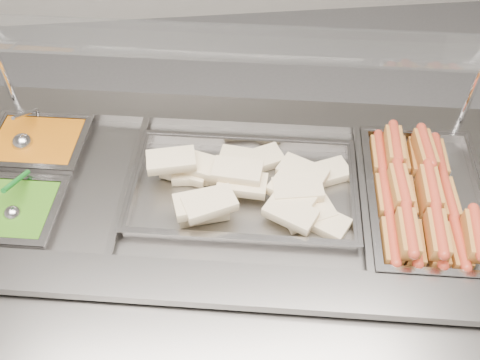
{
  "coord_description": "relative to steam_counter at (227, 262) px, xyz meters",
  "views": [
    {
      "loc": [
        -0.12,
        -0.63,
        1.92
      ],
      "look_at": [
        -0.03,
        0.33,
        0.82
      ],
      "focal_mm": 40.0,
      "sensor_mm": 36.0,
      "label": 1
    }
  ],
  "objects": [
    {
      "name": "steam_counter",
      "position": [
        0.0,
        0.0,
        0.0
      ],
      "size": [
        1.77,
        1.01,
        0.8
      ],
      "color": "slate",
      "rests_on": "ground"
    },
    {
      "name": "tray_rail",
      "position": [
        -0.08,
        -0.45,
        0.36
      ],
      "size": [
        1.62,
        0.59,
        0.05
      ],
      "color": "gray",
      "rests_on": "steam_counter"
    },
    {
      "name": "sneeze_guard",
      "position": [
        0.03,
        0.19,
        0.72
      ],
      "size": [
        1.49,
        0.51,
        0.39
      ],
      "color": "silver",
      "rests_on": "steam_counter"
    },
    {
      "name": "pan_hotdogs",
      "position": [
        0.55,
        -0.09,
        0.36
      ],
      "size": [
        0.38,
        0.53,
        0.09
      ],
      "color": "gray",
      "rests_on": "steam_counter"
    },
    {
      "name": "pan_wraps",
      "position": [
        0.05,
        -0.01,
        0.38
      ],
      "size": [
        0.66,
        0.45,
        0.06
      ],
      "color": "gray",
      "rests_on": "steam_counter"
    },
    {
      "name": "pan_beans",
      "position": [
        -0.54,
        0.23,
        0.37
      ],
      "size": [
        0.3,
        0.26,
        0.09
      ],
      "color": "gray",
      "rests_on": "steam_counter"
    },
    {
      "name": "pan_peas",
      "position": [
        -0.59,
        -0.03,
        0.37
      ],
      "size": [
        0.3,
        0.26,
        0.09
      ],
      "color": "gray",
      "rests_on": "steam_counter"
    },
    {
      "name": "hotdogs_in_buns",
      "position": [
        0.52,
        -0.1,
        0.41
      ],
      "size": [
        0.29,
        0.49,
        0.1
      ],
      "color": "#9E5821",
      "rests_on": "pan_hotdogs"
    },
    {
      "name": "tortilla_wraps",
      "position": [
        0.07,
        -0.02,
        0.41
      ],
      "size": [
        0.57,
        0.37,
        0.09
      ],
      "color": "beige",
      "rests_on": "pan_wraps"
    },
    {
      "name": "ladle",
      "position": [
        -0.58,
        0.22,
        0.41
      ],
      "size": [
        0.06,
        0.17,
        0.13
      ],
      "color": "#B8B7BD",
      "rests_on": "pan_beans"
    },
    {
      "name": "serving_spoon",
      "position": [
        -0.56,
        -0.04,
        0.41
      ],
      "size": [
        0.06,
        0.16,
        0.12
      ],
      "color": "#B8B7BD",
      "rests_on": "pan_peas"
    }
  ]
}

